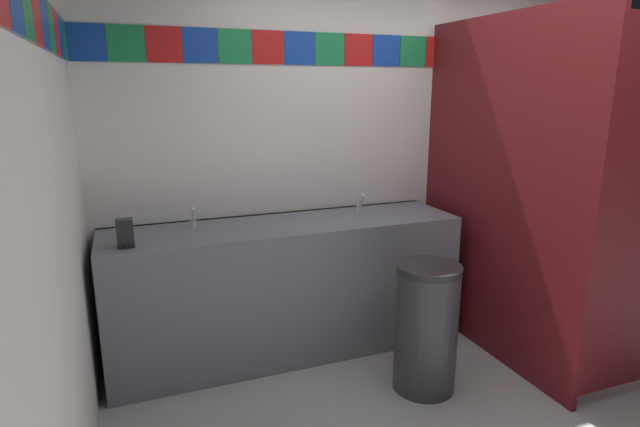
{
  "coord_description": "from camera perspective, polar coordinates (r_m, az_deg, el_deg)",
  "views": [
    {
      "loc": [
        -1.8,
        -1.83,
        1.75
      ],
      "look_at": [
        -0.73,
        0.94,
        1.02
      ],
      "focal_mm": 28.84,
      "sensor_mm": 36.0,
      "label": 1
    }
  ],
  "objects": [
    {
      "name": "stall_divider",
      "position": [
        3.39,
        23.82,
        1.51
      ],
      "size": [
        0.92,
        1.55,
        2.19
      ],
      "color": "maroon",
      "rests_on": "ground_plane"
    },
    {
      "name": "trash_bin",
      "position": [
        3.13,
        11.69,
        -12.28
      ],
      "size": [
        0.37,
        0.37,
        0.77
      ],
      "color": "#333338",
      "rests_on": "ground_plane"
    },
    {
      "name": "faucet_right",
      "position": [
        3.61,
        4.47,
        0.94
      ],
      "size": [
        0.04,
        0.1,
        0.14
      ],
      "color": "silver",
      "rests_on": "vanity_counter"
    },
    {
      "name": "wall_back",
      "position": [
        3.88,
        6.79,
        8.67
      ],
      "size": [
        4.1,
        0.09,
        2.8
      ],
      "color": "white",
      "rests_on": "ground_plane"
    },
    {
      "name": "toilet",
      "position": [
        4.27,
        19.8,
        -6.8
      ],
      "size": [
        0.39,
        0.49,
        0.74
      ],
      "color": "white",
      "rests_on": "ground_plane"
    },
    {
      "name": "vanity_counter",
      "position": [
        3.47,
        -3.71,
        -8.05
      ],
      "size": [
        2.3,
        0.59,
        0.89
      ],
      "color": "slate",
      "rests_on": "ground_plane"
    },
    {
      "name": "faucet_left",
      "position": [
        3.29,
        -13.9,
        -0.69
      ],
      "size": [
        0.04,
        0.1,
        0.14
      ],
      "color": "silver",
      "rests_on": "vanity_counter"
    },
    {
      "name": "soap_dispenser",
      "position": [
        3.0,
        -20.82,
        -2.06
      ],
      "size": [
        0.09,
        0.09,
        0.16
      ],
      "color": "black",
      "rests_on": "vanity_counter"
    },
    {
      "name": "wall_side",
      "position": [
        1.89,
        -29.51,
        1.55
      ],
      "size": [
        0.09,
        3.09,
        2.8
      ],
      "color": "white",
      "rests_on": "ground_plane"
    }
  ]
}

